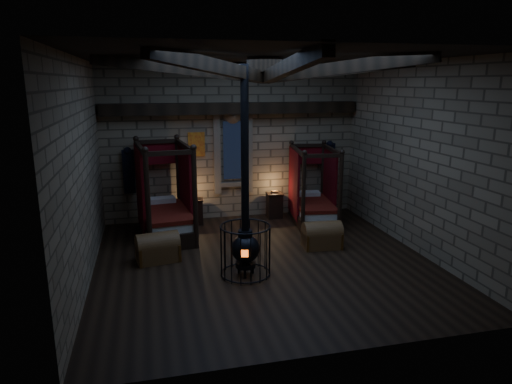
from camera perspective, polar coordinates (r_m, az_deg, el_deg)
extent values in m
cube|color=black|center=(9.84, 1.03, -8.71)|extent=(7.00, 7.00, 0.01)
cube|color=#847054|center=(12.63, -2.93, 6.14)|extent=(7.00, 0.02, 4.20)
cube|color=#847054|center=(6.01, 9.50, -2.38)|extent=(7.00, 0.02, 4.20)
cube|color=#847054|center=(9.04, -20.93, 2.27)|extent=(0.02, 7.00, 4.20)
cube|color=#847054|center=(10.67, 19.64, 3.99)|extent=(0.02, 7.00, 4.20)
cube|color=black|center=(9.12, 1.15, 16.52)|extent=(7.00, 7.00, 0.01)
cube|color=black|center=(12.37, -2.82, 10.41)|extent=(6.86, 0.35, 0.30)
cylinder|color=black|center=(9.11, 1.14, 15.57)|extent=(0.70, 0.70, 0.25)
cube|color=black|center=(12.61, -2.87, 5.21)|extent=(0.55, 0.04, 1.60)
cube|color=maroon|center=(12.45, -7.45, 5.94)|extent=(0.45, 0.03, 0.65)
cube|color=black|center=(12.38, -15.61, 2.45)|extent=(0.30, 0.10, 1.15)
cube|color=black|center=(13.37, 9.13, 3.59)|extent=(0.30, 0.10, 1.15)
cube|color=black|center=(11.53, -11.10, -4.58)|extent=(1.35, 2.27, 0.38)
cube|color=beige|center=(11.45, -11.17, -3.19)|extent=(1.21, 2.09, 0.23)
cube|color=maroon|center=(11.41, -11.20, -2.49)|extent=(1.27, 2.14, 0.10)
cube|color=beige|center=(12.14, -11.79, -1.03)|extent=(0.76, 0.44, 0.15)
cube|color=#5B070C|center=(12.17, -12.24, 4.75)|extent=(1.15, 0.17, 0.57)
cylinder|color=black|center=(10.21, -13.34, -1.46)|extent=(0.11, 0.11, 2.29)
cylinder|color=black|center=(12.23, -14.46, 0.94)|extent=(0.11, 0.11, 2.29)
cylinder|color=black|center=(10.37, -7.62, -0.99)|extent=(0.11, 0.11, 2.29)
cylinder|color=black|center=(12.36, -9.65, 1.31)|extent=(0.11, 0.11, 2.29)
cube|color=#5B070C|center=(11.51, -14.28, 0.43)|extent=(0.23, 1.56, 2.03)
cube|color=#5B070C|center=(11.65, -8.88, 0.86)|extent=(0.23, 1.56, 2.03)
cube|color=black|center=(12.47, 7.13, -3.14)|extent=(1.27, 2.05, 0.33)
cube|color=beige|center=(12.40, 7.16, -1.99)|extent=(1.14, 1.89, 0.20)
cube|color=maroon|center=(12.36, 7.18, -1.41)|extent=(1.20, 1.94, 0.09)
cube|color=beige|center=(13.01, 6.53, -0.21)|extent=(0.69, 0.41, 0.13)
cube|color=#5B070C|center=(13.04, 6.43, 4.61)|extent=(1.02, 0.19, 0.51)
cylinder|color=black|center=(11.27, 5.95, -0.41)|extent=(0.10, 0.10, 2.04)
cylinder|color=black|center=(13.05, 4.38, 1.56)|extent=(0.10, 0.10, 2.04)
cylinder|color=black|center=(11.49, 10.50, -0.30)|extent=(0.10, 0.10, 2.04)
cylinder|color=black|center=(13.24, 8.34, 1.62)|extent=(0.10, 0.10, 2.04)
cube|color=#5B070C|center=(12.41, 4.75, 1.14)|extent=(0.25, 1.39, 1.81)
cube|color=#5B070C|center=(12.62, 9.16, 1.22)|extent=(0.25, 1.39, 1.81)
cube|color=brown|center=(10.05, -12.15, -7.43)|extent=(0.96, 0.68, 0.37)
cylinder|color=brown|center=(9.98, -12.20, -6.45)|extent=(0.96, 0.68, 0.54)
cube|color=#A16E31|center=(9.98, -14.46, -7.70)|extent=(0.15, 0.56, 0.39)
cube|color=#A16E31|center=(10.12, -9.87, -7.16)|extent=(0.15, 0.56, 0.39)
cube|color=brown|center=(10.70, 8.22, -5.94)|extent=(0.91, 0.59, 0.36)
cylinder|color=brown|center=(10.65, 8.25, -5.03)|extent=(0.91, 0.59, 0.53)
cube|color=#A16E31|center=(10.59, 6.13, -6.09)|extent=(0.09, 0.55, 0.38)
cube|color=#A16E31|center=(10.83, 10.27, -5.79)|extent=(0.09, 0.55, 0.38)
cube|color=black|center=(12.38, -7.60, -2.50)|extent=(0.42, 0.40, 0.65)
cube|color=black|center=(12.29, -7.65, -0.95)|extent=(0.46, 0.44, 0.04)
cylinder|color=#A16E31|center=(12.27, -7.66, -0.52)|extent=(0.09, 0.09, 0.15)
cube|color=black|center=(12.85, 2.33, -1.75)|extent=(0.41, 0.39, 0.67)
cube|color=black|center=(12.76, 2.34, -0.22)|extent=(0.45, 0.43, 0.04)
cube|color=brown|center=(12.75, 2.34, 0.03)|extent=(0.18, 0.13, 0.05)
cylinder|color=black|center=(9.14, -1.32, -9.02)|extent=(0.40, 0.40, 0.10)
sphere|color=black|center=(9.01, -1.34, -7.06)|extent=(0.57, 0.57, 0.57)
cylinder|color=black|center=(8.91, -1.35, -5.24)|extent=(0.28, 0.28, 0.14)
cube|color=#FF5914|center=(8.76, -1.44, -7.69)|extent=(0.14, 0.06, 0.14)
cylinder|color=black|center=(8.53, -1.41, 5.13)|extent=(0.15, 0.15, 3.14)
torus|color=black|center=(9.21, -1.32, -10.06)|extent=(1.00, 1.00, 0.03)
torus|color=black|center=(8.86, -1.35, -4.31)|extent=(1.00, 1.00, 0.03)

